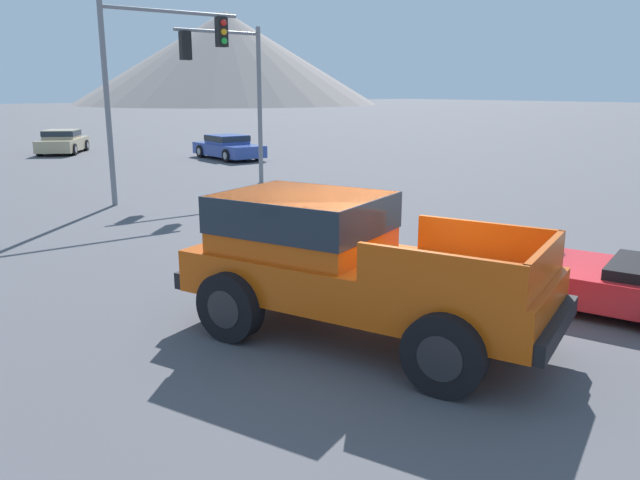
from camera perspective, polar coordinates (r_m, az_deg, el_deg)
ground_plane at (r=9.13m, az=5.29°, el=-8.10°), size 320.00×320.00×0.00m
orange_pickup_truck at (r=8.62m, az=1.88°, el=-1.52°), size 3.72×5.54×1.94m
red_convertible_car at (r=10.88m, az=22.52°, el=-3.21°), size 3.19×4.94×1.00m
parked_car_blue at (r=31.58m, az=-8.40°, el=8.44°), size 1.94×4.38×1.17m
parked_car_tan at (r=36.73m, az=-22.47°, el=8.33°), size 3.66×4.51×1.26m
traffic_light_main at (r=22.51m, az=-8.40°, el=14.64°), size 3.26×0.38×5.51m
traffic_light_crosswalk at (r=19.95m, az=-14.49°, el=15.40°), size 4.39×0.38×5.87m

